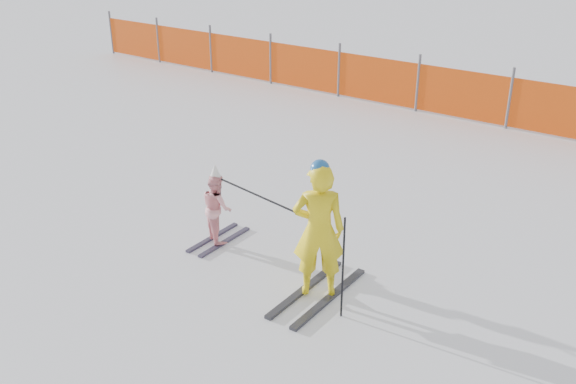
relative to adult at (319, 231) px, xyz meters
The scene contains 5 objects.
ground 1.10m from the adult, behind, with size 120.00×120.00×0.00m, color white.
adult is the anchor object (origin of this frame).
child 1.87m from the adult, behind, with size 0.58×0.99×1.13m.
ski_poles 0.32m from the adult, behind, with size 2.16×0.51×1.23m.
safety_fence 8.84m from the adult, 124.34° to the left, with size 14.57×0.06×1.25m.
Camera 1 is at (4.15, -5.24, 4.22)m, focal length 40.00 mm.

